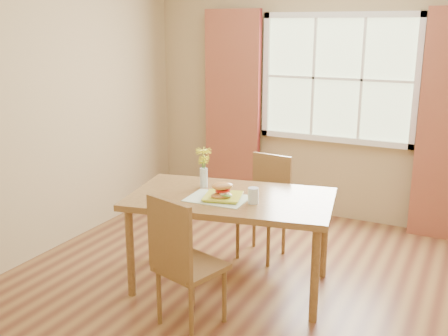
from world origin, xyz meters
The scene contains 11 objects.
room centered at (0.00, 0.00, 1.35)m, with size 4.24×3.84×2.74m.
window centered at (0.00, 1.87, 1.50)m, with size 1.62×0.06×1.32m.
curtain_left centered at (-1.15, 1.78, 1.10)m, with size 0.65×0.08×2.20m, color maroon.
dining_table centered at (-0.28, -0.03, 0.68)m, with size 1.69×1.16×0.76m.
chair_near centered at (-0.31, -0.73, 0.52)m, with size 0.49×0.49×0.96m.
chair_far centered at (-0.28, 0.66, 0.50)m, with size 0.41×0.41×0.91m.
placemat centered at (-0.35, -0.14, 0.76)m, with size 0.45×0.33×0.01m, color beige.
plate centered at (-0.31, -0.13, 0.77)m, with size 0.27×0.27×0.01m, color gold.
croissant_sandwich centered at (-0.30, -0.17, 0.84)m, with size 0.20×0.19×0.12m.
water_glass centered at (-0.06, -0.11, 0.81)m, with size 0.08×0.08×0.12m.
flower_vase centered at (-0.58, 0.07, 0.95)m, with size 0.13×0.13×0.33m.
Camera 1 is at (1.39, -3.49, 2.03)m, focal length 42.00 mm.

